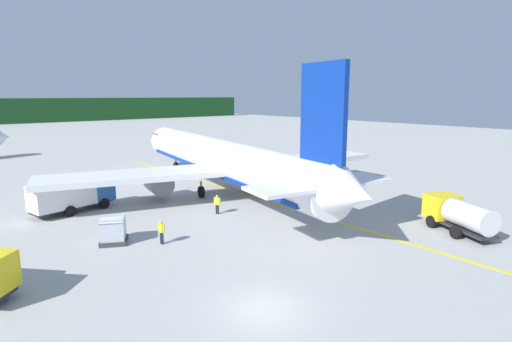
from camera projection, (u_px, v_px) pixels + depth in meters
ground at (34, 169)px, 55.48m from camera, size 240.00×320.00×0.20m
airliner_foreground at (221, 160)px, 41.28m from camera, size 34.50×41.57×11.90m
service_truck_baggage at (459, 214)px, 29.46m from camera, size 4.10×5.88×2.40m
service_truck_catering at (72, 195)px, 34.61m from camera, size 7.07×3.57×2.65m
cargo_container_near at (113, 230)px, 27.35m from camera, size 2.30×2.30×1.94m
cargo_container_mid at (325, 184)px, 41.24m from camera, size 1.76×1.76×1.98m
crew_marshaller at (161, 230)px, 27.19m from camera, size 0.29×0.63×1.67m
crew_loader_left at (217, 203)px, 34.09m from camera, size 0.38×0.59×1.63m
crew_loader_right at (286, 183)px, 41.77m from camera, size 0.47×0.50×1.64m
apron_guide_line at (259, 198)px, 39.35m from camera, size 0.30×60.00×0.01m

